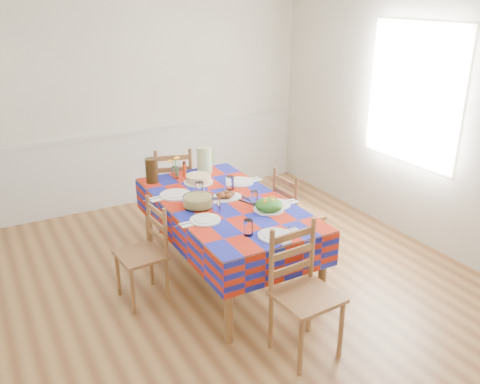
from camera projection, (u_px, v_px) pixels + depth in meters
name	position (u px, v px, depth m)	size (l,w,h in m)	color
room	(230.00, 148.00, 3.86)	(4.58, 5.08, 2.78)	brown
wainscot	(135.00, 164.00, 6.20)	(4.41, 0.06, 0.92)	silver
window_right	(413.00, 94.00, 5.06)	(1.40, 1.40, 0.00)	white
dining_table	(225.00, 210.00, 4.49)	(1.02, 1.90, 0.74)	brown
setting_near_head	(266.00, 232.00, 3.83)	(0.42, 0.28, 0.13)	white
setting_left_near	(209.00, 214.00, 4.14)	(0.46, 0.27, 0.12)	white
setting_left_far	(184.00, 193.00, 4.57)	(0.52, 0.31, 0.14)	white
setting_right_near	(269.00, 202.00, 4.39)	(0.47, 0.27, 0.12)	white
setting_right_far	(237.00, 182.00, 4.83)	(0.51, 0.29, 0.13)	white
meat_platter	(225.00, 196.00, 4.52)	(0.30, 0.22, 0.06)	white
salad_platter	(269.00, 206.00, 4.27)	(0.26, 0.26, 0.11)	white
pasta_bowl	(198.00, 201.00, 4.35)	(0.26, 0.26, 0.09)	white
cake	(198.00, 179.00, 4.89)	(0.28, 0.28, 0.08)	white
serving_utensils	(249.00, 201.00, 4.46)	(0.14, 0.32, 0.01)	black
flower_vase	(175.00, 169.00, 4.97)	(0.14, 0.12, 0.23)	white
hot_sauce	(184.00, 169.00, 5.05)	(0.04, 0.04, 0.15)	#B92B0E
green_pitcher	(205.00, 160.00, 5.14)	(0.15, 0.15, 0.26)	#B4D596
tea_pitcher	(152.00, 170.00, 4.87)	(0.12, 0.12, 0.24)	black
name_card	(286.00, 243.00, 3.71)	(0.08, 0.03, 0.02)	white
chair_near	(303.00, 293.00, 3.59)	(0.45, 0.43, 0.96)	brown
chair_far	(174.00, 188.00, 5.53)	(0.51, 0.50, 0.94)	brown
chair_left	(145.00, 253.00, 4.24)	(0.39, 0.41, 0.86)	brown
chair_right	(295.00, 215.00, 4.91)	(0.39, 0.41, 0.90)	brown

